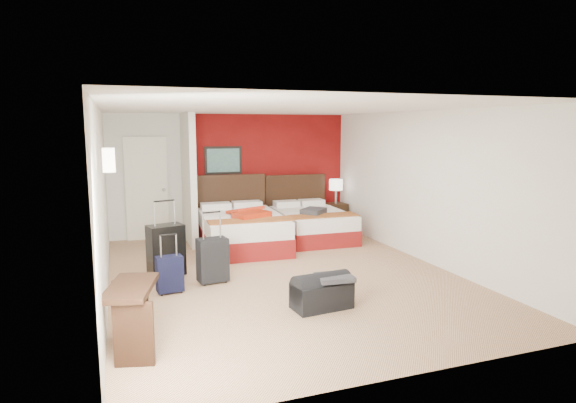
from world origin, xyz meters
name	(u,v)px	position (x,y,z in m)	size (l,w,h in m)	color
ground	(283,275)	(0.00, 0.00, 0.00)	(6.50, 6.50, 0.00)	tan
room_walls	(175,186)	(-1.40, 1.42, 1.26)	(5.02, 6.52, 2.50)	silver
red_accent_panel	(266,173)	(0.75, 3.23, 1.25)	(3.50, 0.04, 2.50)	maroon
partition_wall	(189,179)	(-1.00, 2.61, 1.25)	(0.12, 1.20, 2.50)	silver
entry_door	(147,188)	(-1.75, 3.20, 1.02)	(0.82, 0.06, 2.05)	silver
bed_left	(242,231)	(-0.15, 1.87, 0.31)	(1.45, 2.07, 0.62)	white
bed_right	(312,225)	(1.36, 2.12, 0.28)	(1.30, 1.86, 0.56)	silver
red_suitcase_open	(248,213)	(-0.05, 1.77, 0.67)	(0.62, 0.85, 0.11)	red
jacket_bundle	(313,211)	(1.26, 1.82, 0.61)	(0.46, 0.37, 0.11)	#3A3B40
nightstand	(335,216)	(2.21, 2.82, 0.29)	(0.41, 0.41, 0.57)	#301E10
table_lamp	(336,191)	(2.21, 2.82, 0.84)	(0.30, 0.30, 0.53)	silver
suitcase_black	(166,252)	(-1.67, 0.51, 0.38)	(0.51, 0.32, 0.76)	black
suitcase_charcoal	(213,262)	(-1.07, 0.00, 0.31)	(0.42, 0.26, 0.62)	black
suitcase_navy	(170,276)	(-1.70, -0.24, 0.24)	(0.35, 0.21, 0.48)	black
duffel_bag	(322,294)	(0.01, -1.45, 0.18)	(0.72, 0.38, 0.37)	black
jacket_draped	(335,277)	(0.16, -1.50, 0.39)	(0.43, 0.37, 0.06)	#333338
desk	(132,318)	(-2.24, -1.87, 0.34)	(0.41, 0.82, 0.69)	black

